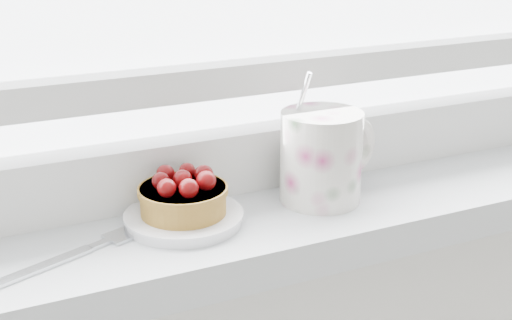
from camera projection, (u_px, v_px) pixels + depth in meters
saucer at (184, 218)px, 0.74m from camera, size 0.12×0.12×0.01m
raspberry_tart at (183, 195)px, 0.73m from camera, size 0.09×0.09×0.05m
floral_mug at (323, 154)px, 0.78m from camera, size 0.14×0.11×0.15m
fork at (73, 255)px, 0.67m from camera, size 0.21×0.10×0.00m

